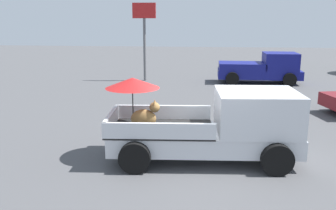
% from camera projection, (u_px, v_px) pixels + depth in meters
% --- Properties ---
extents(ground_plane, '(80.00, 80.00, 0.00)m').
position_uv_depth(ground_plane, '(203.00, 159.00, 9.97)').
color(ground_plane, '#4C4C4F').
extents(pickup_truck_main, '(5.25, 2.52, 2.22)m').
position_uv_depth(pickup_truck_main, '(217.00, 124.00, 9.73)').
color(pickup_truck_main, black).
rests_on(pickup_truck_main, ground).
extents(pickup_truck_red, '(4.81, 2.19, 1.80)m').
position_uv_depth(pickup_truck_red, '(263.00, 68.00, 21.42)').
color(pickup_truck_red, black).
rests_on(pickup_truck_red, ground).
extents(motel_sign, '(1.40, 0.16, 4.66)m').
position_uv_depth(motel_sign, '(144.00, 26.00, 21.71)').
color(motel_sign, '#59595B').
rests_on(motel_sign, ground).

